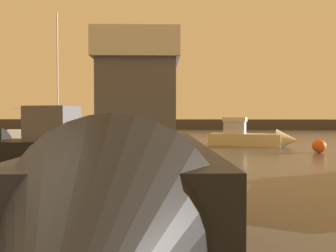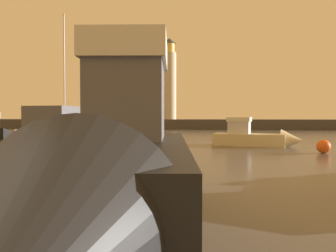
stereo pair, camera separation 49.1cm
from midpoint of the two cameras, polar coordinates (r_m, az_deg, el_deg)
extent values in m
plane|color=#4C4742|center=(27.50, -0.60, -2.45)|extent=(220.00, 220.00, 0.00)
cube|color=#423F3D|center=(52.63, 2.20, 0.35)|extent=(73.75, 6.22, 1.50)
cylinder|color=beige|center=(53.12, -1.41, 6.93)|extent=(2.17, 2.17, 10.67)
cylinder|color=#F2CC59|center=(54.01, -1.41, 13.36)|extent=(1.63, 1.63, 1.49)
cone|color=#33383D|center=(54.26, -1.42, 14.58)|extent=(1.96, 1.96, 0.85)
cube|color=beige|center=(22.85, 12.52, -2.32)|extent=(4.93, 2.74, 0.81)
cone|color=beige|center=(22.58, 19.37, -2.32)|extent=(1.68, 1.74, 1.42)
cube|color=silver|center=(22.92, 10.91, -0.25)|extent=(1.61, 1.27, 0.82)
cube|color=silver|center=(22.91, 10.92, 1.14)|extent=(1.77, 1.39, 0.29)
cube|color=black|center=(14.13, -21.38, -4.43)|extent=(5.11, 2.38, 1.01)
cube|color=#595960|center=(13.90, -20.36, 0.42)|extent=(1.83, 1.70, 1.38)
cube|color=black|center=(6.51, -7.86, -9.35)|extent=(3.28, 7.19, 1.48)
cube|color=#595960|center=(7.37, -7.03, 4.21)|extent=(1.79, 2.14, 1.66)
cube|color=silver|center=(7.50, -7.06, 12.78)|extent=(1.97, 2.36, 0.58)
cube|color=white|center=(30.78, -20.20, -1.33)|extent=(6.84, 4.89, 0.84)
cylinder|color=#B7B7BC|center=(31.04, -19.05, 8.98)|extent=(0.12, 0.12, 10.26)
cylinder|color=#B7B7BC|center=(30.71, -22.45, 2.88)|extent=(3.31, 1.85, 0.09)
sphere|color=#EA5919|center=(19.64, 24.10, -3.19)|extent=(0.73, 0.73, 0.73)
camera|label=1|loc=(0.25, -90.96, -0.03)|focal=35.14mm
camera|label=2|loc=(0.25, 89.04, 0.03)|focal=35.14mm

